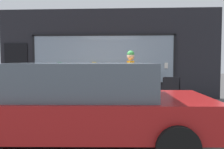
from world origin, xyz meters
The scene contains 7 objects.
ground_plane centered at (0.00, 0.00, 0.00)m, with size 40.00×40.00×0.00m, color #474444.
shopfront_facade centered at (-0.05, 2.39, 1.67)m, with size 8.38×0.29×3.39m.
display_table_main centered at (0.00, 0.99, 0.71)m, with size 2.66×0.72×0.89m.
person_browsing centered at (0.84, 0.47, 1.03)m, with size 0.24×0.68×1.75m.
small_dog centered at (0.45, 0.17, 0.24)m, with size 0.32×0.56×0.36m.
sandwich_board_sign centered at (2.11, 0.71, 0.47)m, with size 0.68×0.79×0.91m.
parked_car centered at (-0.06, -3.00, 0.74)m, with size 4.40×2.15×1.41m.
Camera 1 is at (0.73, -7.12, 1.47)m, focal length 40.00 mm.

